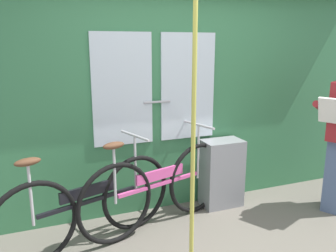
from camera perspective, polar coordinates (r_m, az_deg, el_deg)
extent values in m
cube|color=#387A4C|center=(3.66, 0.79, 3.63)|extent=(4.53, 0.08, 2.27)
cube|color=silver|center=(3.42, -7.50, 5.91)|extent=(0.60, 0.02, 1.10)
cube|color=silver|center=(3.65, 3.29, 6.46)|extent=(0.60, 0.02, 1.10)
cylinder|color=#B2B2B7|center=(3.52, -1.81, 3.99)|extent=(0.28, 0.02, 0.02)
torus|color=black|center=(3.70, 4.90, -8.51)|extent=(0.73, 0.26, 0.75)
torus|color=black|center=(3.17, -8.59, -12.50)|extent=(0.73, 0.26, 0.75)
cube|color=#D14C93|center=(3.39, -1.28, -9.49)|extent=(0.90, 0.30, 0.03)
cube|color=#D14C93|center=(3.35, -1.29, -7.92)|extent=(0.53, 0.18, 0.10)
cylinder|color=#B7B7BC|center=(3.06, -8.76, -7.99)|extent=(0.02, 0.02, 0.53)
ellipsoid|color=brown|center=(2.98, -8.94, -3.19)|extent=(0.22, 0.14, 0.06)
cylinder|color=#B7B7BC|center=(3.60, 4.99, -4.26)|extent=(0.02, 0.02, 0.57)
cylinder|color=#B7B7BC|center=(3.53, 5.08, 0.19)|extent=(0.15, 0.43, 0.02)
torus|color=black|center=(3.38, -5.29, -10.86)|extent=(0.71, 0.27, 0.73)
torus|color=black|center=(3.01, -21.21, -15.00)|extent=(0.71, 0.27, 0.73)
cube|color=black|center=(3.14, -12.77, -11.95)|extent=(0.88, 0.32, 0.03)
cube|color=black|center=(3.10, -12.86, -10.36)|extent=(0.51, 0.19, 0.10)
cylinder|color=#B7B7BC|center=(2.90, -21.64, -10.41)|extent=(0.02, 0.02, 0.52)
ellipsoid|color=brown|center=(2.81, -22.10, -5.50)|extent=(0.22, 0.15, 0.06)
cylinder|color=#B7B7BC|center=(3.28, -5.40, -6.36)|extent=(0.02, 0.02, 0.56)
cylinder|color=#B7B7BC|center=(3.20, -5.51, -1.60)|extent=(0.16, 0.43, 0.02)
cylinder|color=maroon|center=(3.89, 23.72, 2.89)|extent=(0.30, 0.21, 0.17)
cube|color=gray|center=(3.88, 8.80, -7.64)|extent=(0.43, 0.28, 0.74)
cylinder|color=#C6C14C|center=(2.67, 4.21, -0.02)|extent=(0.04, 0.04, 2.27)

